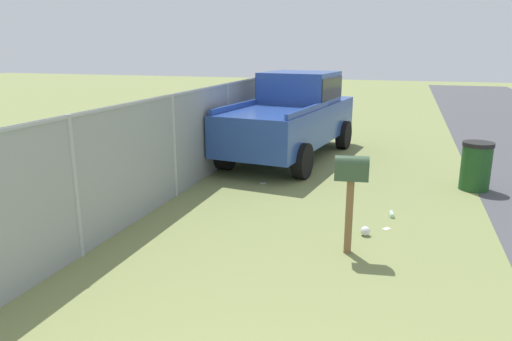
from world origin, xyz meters
name	(u,v)px	position (x,y,z in m)	size (l,w,h in m)	color
mailbox	(351,177)	(4.88, -0.18, 1.06)	(0.26, 0.46, 1.34)	brown
pickup_truck	(293,113)	(10.31, 1.87, 1.10)	(5.28, 2.60, 2.09)	#284793
trash_bin	(476,166)	(8.57, -2.17, 0.47)	(0.58, 0.58, 0.94)	#1E4C1E
fence_section	(204,130)	(7.81, 3.18, 1.02)	(13.81, 0.07, 1.90)	#9EA3A8
litter_wrapper_midfield_a	(387,229)	(5.92, -0.65, 0.00)	(0.12, 0.08, 0.01)	silver
litter_wrapper_midfield_b	(263,183)	(7.73, 1.88, 0.00)	(0.12, 0.08, 0.01)	silver
litter_bottle_near_hydrant	(392,214)	(6.52, -0.70, 0.04)	(0.07, 0.07, 0.22)	#B2D8BF
litter_bag_far_scatter	(365,231)	(5.54, -0.36, 0.07)	(0.14, 0.14, 0.14)	silver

